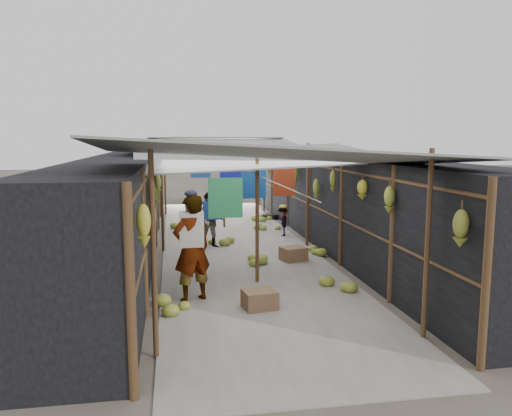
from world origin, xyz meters
TOP-DOWN VIEW (x-y plane):
  - ground at (0.00, 0.00)m, footprint 80.00×80.00m
  - aisle_slab at (0.00, 6.50)m, footprint 3.60×16.00m
  - stall_left at (-2.70, 6.50)m, footprint 1.40×15.00m
  - stall_right at (2.70, 6.50)m, footprint 1.40×15.00m
  - crate_near at (-0.21, 1.52)m, footprint 0.58×0.50m
  - crate_mid at (1.08, 4.51)m, footprint 0.63×0.56m
  - crate_back at (-0.86, 8.06)m, footprint 0.54×0.48m
  - black_basin at (1.70, 10.34)m, footprint 0.55×0.55m
  - vendor_elderly at (-1.26, 2.11)m, footprint 0.78×0.67m
  - shopper_blue at (-0.62, 6.17)m, footprint 0.71×0.57m
  - vendor_seated at (1.47, 7.30)m, footprint 0.40×0.58m
  - market_canopy at (0.03, 6.83)m, footprint 5.62×15.20m
  - hanging_bananas at (0.14, 6.48)m, footprint 3.96×14.24m
  - floor_bananas at (0.29, 5.88)m, footprint 3.67×8.94m

SIDE VIEW (x-z plane):
  - ground at x=0.00m, z-range 0.00..0.00m
  - aisle_slab at x=0.00m, z-range 0.00..0.02m
  - black_basin at x=1.70m, z-range 0.00..0.17m
  - crate_back at x=-0.86m, z-range 0.00..0.30m
  - floor_bananas at x=0.29m, z-range -0.02..0.33m
  - crate_near at x=-0.21m, z-range 0.00..0.31m
  - crate_mid at x=1.08m, z-range 0.00..0.32m
  - vendor_seated at x=1.47m, z-range 0.00..0.83m
  - shopper_blue at x=-0.62m, z-range 0.00..1.40m
  - vendor_elderly at x=-1.26m, z-range 0.00..1.82m
  - stall_left at x=-2.70m, z-range 0.00..2.30m
  - stall_right at x=2.70m, z-range 0.00..2.30m
  - hanging_bananas at x=0.14m, z-range 1.23..2.09m
  - market_canopy at x=0.03m, z-range 1.02..3.79m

